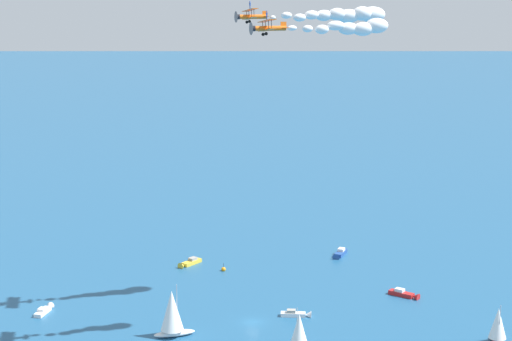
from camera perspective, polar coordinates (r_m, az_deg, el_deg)
The scene contains 16 objects.
ground_plane at distance 178.05m, azimuth -0.23°, elevation -10.06°, with size 2000.00×2000.00×0.00m, color #1E517A.
sailboat_near_centre at distance 170.31m, azimuth -5.59°, elevation -9.41°, with size 6.83×7.86×10.55m.
motorboat_far_port at distance 181.11m, azimuth 2.77°, elevation -9.52°, with size 6.32×4.66×1.85m.
sailboat_far_stbd at distance 163.48m, azimuth 2.88°, elevation -10.68°, with size 6.56×4.83×8.32m.
motorboat_inshore at distance 194.87m, azimuth 9.90°, elevation -8.11°, with size 7.05×1.99×2.03m.
motorboat_offshore at distance 188.41m, azimuth -13.87°, elevation -9.00°, with size 3.92×6.49×1.84m.
sailboat_outer_ring_a at distance 173.24m, azimuth 15.79°, elevation -9.87°, with size 5.43×5.67×7.91m.
motorboat_outer_ring_b at distance 221.67m, azimuth 5.58°, elevation -5.53°, with size 3.45×7.49×2.11m.
motorboat_outer_ring_d at distance 214.02m, azimuth -4.48°, elevation -6.14°, with size 2.08×7.13×2.05m.
marker_buoy at distance 209.29m, azimuth -2.17°, elevation -6.58°, with size 1.10×1.10×2.10m.
biplane_lead at distance 155.94m, azimuth 0.75°, elevation 9.48°, with size 6.61×6.80×3.64m.
wingwalker_lead at distance 156.09m, azimuth 0.72°, elevation 10.28°, with size 0.79×0.63×1.78m.
smoke_trail_lead at distance 162.33m, azimuth 6.71°, elevation 9.43°, with size 14.27×17.02×3.59m.
biplane_wingman at distance 175.76m, azimuth -0.38°, elevation 10.23°, with size 6.61×6.80×3.64m.
wingwalker_wingman at distance 175.94m, azimuth -0.41°, elevation 10.94°, with size 0.79×0.63×1.78m.
smoke_trail_wingman at distance 183.33m, azimuth 6.25°, elevation 10.25°, with size 17.74×22.07×3.79m.
Camera 1 is at (-95.27, 135.18, 65.95)m, focal length 60.18 mm.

